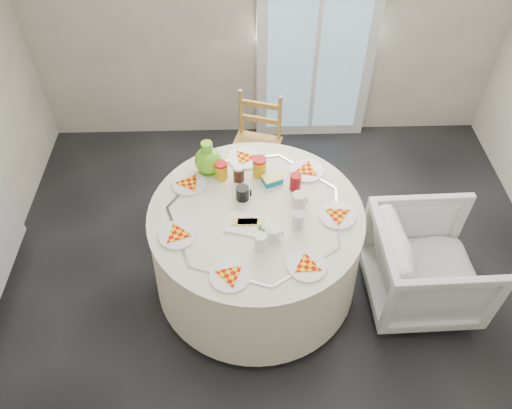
{
  "coord_description": "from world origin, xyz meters",
  "views": [
    {
      "loc": [
        -0.22,
        -1.83,
        3.02
      ],
      "look_at": [
        -0.16,
        0.25,
        0.8
      ],
      "focal_mm": 35.0,
      "sensor_mm": 36.0,
      "label": 1
    }
  ],
  "objects_px": {
    "table": "(256,248)",
    "armchair": "(429,260)",
    "green_pitcher": "(207,155)",
    "wooden_chair": "(255,141)"
  },
  "relations": [
    {
      "from": "table",
      "to": "armchair",
      "type": "relative_size",
      "value": 1.89
    },
    {
      "from": "armchair",
      "to": "green_pitcher",
      "type": "relative_size",
      "value": 3.13
    },
    {
      "from": "table",
      "to": "armchair",
      "type": "height_order",
      "value": "armchair"
    },
    {
      "from": "table",
      "to": "green_pitcher",
      "type": "distance_m",
      "value": 0.7
    },
    {
      "from": "armchair",
      "to": "green_pitcher",
      "type": "xyz_separation_m",
      "value": [
        -1.44,
        0.54,
        0.48
      ]
    },
    {
      "from": "wooden_chair",
      "to": "green_pitcher",
      "type": "relative_size",
      "value": 3.54
    },
    {
      "from": "wooden_chair",
      "to": "table",
      "type": "bearing_deg",
      "value": -74.41
    },
    {
      "from": "table",
      "to": "green_pitcher",
      "type": "height_order",
      "value": "green_pitcher"
    },
    {
      "from": "table",
      "to": "green_pitcher",
      "type": "bearing_deg",
      "value": 128.05
    },
    {
      "from": "wooden_chair",
      "to": "green_pitcher",
      "type": "height_order",
      "value": "green_pitcher"
    }
  ]
}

